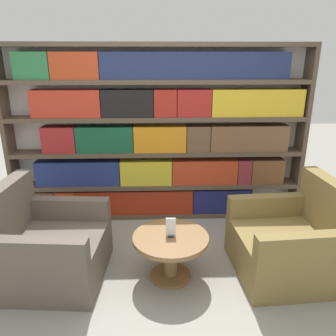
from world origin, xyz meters
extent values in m
plane|color=gray|center=(0.00, 0.00, 0.00)|extent=(14.00, 14.00, 0.00)
cube|color=silver|center=(0.00, 1.45, 1.03)|extent=(3.48, 0.05, 2.06)
cube|color=brown|center=(-1.72, 1.32, 1.03)|extent=(0.05, 0.30, 2.06)
cube|color=brown|center=(1.72, 1.32, 1.03)|extent=(0.05, 0.30, 2.06)
cube|color=brown|center=(0.00, 1.32, 0.03)|extent=(3.38, 0.30, 0.05)
cube|color=brown|center=(0.00, 1.32, 0.41)|extent=(3.38, 0.30, 0.05)
cube|color=brown|center=(0.00, 1.32, 0.82)|extent=(3.38, 0.30, 0.05)
cube|color=brown|center=(0.00, 1.32, 1.23)|extent=(3.38, 0.30, 0.05)
cube|color=brown|center=(0.00, 1.32, 1.64)|extent=(3.38, 0.30, 0.05)
cube|color=brown|center=(0.00, 1.32, 2.03)|extent=(3.38, 0.30, 0.05)
cube|color=brown|center=(-1.45, 1.30, 0.21)|extent=(0.39, 0.20, 0.31)
cube|color=#BF3D1D|center=(-1.13, 1.30, 0.21)|extent=(0.24, 0.20, 0.31)
cube|color=#9B2A15|center=(-0.28, 1.30, 0.21)|extent=(1.43, 0.20, 0.31)
cube|color=navy|center=(0.80, 1.30, 0.21)|extent=(0.72, 0.20, 0.31)
cube|color=navy|center=(-0.95, 1.30, 0.59)|extent=(0.99, 0.20, 0.30)
cube|color=gold|center=(-0.14, 1.30, 0.59)|extent=(0.61, 0.20, 0.30)
cube|color=#B73A1D|center=(0.57, 1.30, 0.59)|extent=(0.78, 0.20, 0.30)
cube|color=maroon|center=(1.05, 1.30, 0.59)|extent=(0.16, 0.20, 0.30)
cube|color=brown|center=(1.33, 1.30, 0.59)|extent=(0.39, 0.20, 0.30)
cube|color=maroon|center=(-1.13, 1.30, 1.00)|extent=(0.38, 0.20, 0.30)
cube|color=#165234|center=(-0.61, 1.30, 1.00)|extent=(0.66, 0.20, 0.30)
cube|color=orange|center=(0.03, 1.30, 1.00)|extent=(0.61, 0.20, 0.30)
cube|color=brown|center=(0.48, 1.30, 1.00)|extent=(0.27, 0.20, 0.30)
cube|color=brown|center=(1.08, 1.30, 1.00)|extent=(0.91, 0.20, 0.30)
cube|color=#BB3422|center=(-1.01, 1.30, 1.41)|extent=(0.77, 0.20, 0.30)
cube|color=black|center=(-0.33, 1.30, 1.41)|extent=(0.58, 0.20, 0.30)
cube|color=#A5261D|center=(0.10, 1.30, 1.41)|extent=(0.25, 0.20, 0.30)
cube|color=#A42420|center=(0.42, 1.30, 1.41)|extent=(0.38, 0.20, 0.30)
cube|color=gold|center=(1.14, 1.30, 1.41)|extent=(1.04, 0.20, 0.30)
cube|color=#2C7342|center=(-1.33, 1.30, 1.81)|extent=(0.38, 0.20, 0.29)
cube|color=#B13B1D|center=(-0.87, 1.30, 1.81)|extent=(0.52, 0.20, 0.29)
cube|color=navy|center=(0.42, 1.30, 1.81)|extent=(2.06, 0.20, 0.29)
cube|color=brown|center=(-0.94, 0.11, 0.20)|extent=(0.95, 0.93, 0.40)
cube|color=brown|center=(-1.31, 0.14, 0.64)|extent=(0.20, 0.87, 0.48)
cube|color=brown|center=(-0.90, -0.26, 0.50)|extent=(0.75, 0.18, 0.21)
cube|color=brown|center=(-0.85, 0.48, 0.50)|extent=(0.75, 0.18, 0.21)
cube|color=olive|center=(1.16, 0.11, 0.20)|extent=(0.94, 0.92, 0.40)
cube|color=olive|center=(1.53, 0.14, 0.64)|extent=(0.20, 0.87, 0.48)
cube|color=olive|center=(1.07, 0.48, 0.50)|extent=(0.75, 0.17, 0.21)
cube|color=olive|center=(1.12, -0.26, 0.50)|extent=(0.75, 0.17, 0.21)
cylinder|color=brown|center=(0.11, 0.06, 0.19)|extent=(0.12, 0.12, 0.38)
cylinder|color=brown|center=(0.11, 0.06, 0.01)|extent=(0.37, 0.37, 0.03)
cylinder|color=brown|center=(0.11, 0.06, 0.40)|extent=(0.67, 0.67, 0.04)
cube|color=black|center=(0.11, 0.06, 0.43)|extent=(0.05, 0.06, 0.01)
cube|color=white|center=(0.11, 0.06, 0.51)|extent=(0.09, 0.01, 0.18)
camera|label=1|loc=(0.00, -2.44, 1.92)|focal=35.00mm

